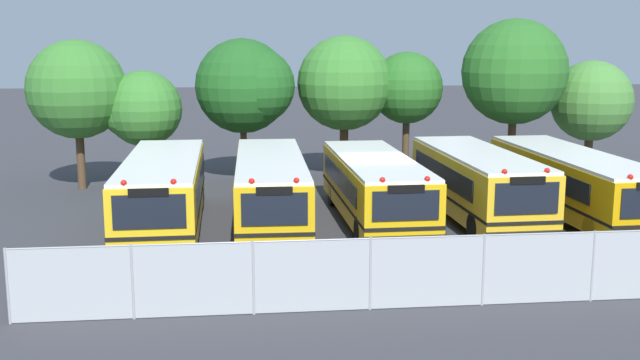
% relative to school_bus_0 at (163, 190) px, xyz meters
% --- Properties ---
extents(ground_plane, '(160.00, 160.00, 0.00)m').
position_rel_school_bus_0_xyz_m(ground_plane, '(7.56, 0.25, -1.40)').
color(ground_plane, '#38383D').
extents(school_bus_0, '(2.70, 10.05, 2.66)m').
position_rel_school_bus_0_xyz_m(school_bus_0, '(0.00, 0.00, 0.00)').
color(school_bus_0, yellow).
rests_on(school_bus_0, ground_plane).
extents(school_bus_1, '(2.63, 10.22, 2.61)m').
position_rel_school_bus_0_xyz_m(school_bus_1, '(3.73, 0.13, -0.02)').
color(school_bus_1, yellow).
rests_on(school_bus_1, ground_plane).
extents(school_bus_2, '(2.71, 9.70, 2.51)m').
position_rel_school_bus_0_xyz_m(school_bus_2, '(7.52, 0.26, -0.08)').
color(school_bus_2, yellow).
rests_on(school_bus_2, ground_plane).
extents(school_bus_3, '(2.75, 9.40, 2.66)m').
position_rel_school_bus_0_xyz_m(school_bus_3, '(11.32, 0.22, 0.00)').
color(school_bus_3, yellow).
rests_on(school_bus_3, ground_plane).
extents(school_bus_4, '(2.77, 10.87, 2.55)m').
position_rel_school_bus_0_xyz_m(school_bus_4, '(15.01, 0.26, -0.05)').
color(school_bus_4, '#EAA80C').
rests_on(school_bus_4, ground_plane).
extents(tree_0, '(4.31, 4.31, 6.58)m').
position_rel_school_bus_0_xyz_m(tree_0, '(-4.38, 7.82, 3.03)').
color(tree_0, '#4C3823').
rests_on(tree_0, ground_plane).
extents(tree_1, '(3.43, 3.37, 5.23)m').
position_rel_school_bus_0_xyz_m(tree_1, '(-1.61, 7.89, 2.10)').
color(tree_1, '#4C3823').
rests_on(tree_1, ground_plane).
extents(tree_2, '(4.56, 4.34, 6.63)m').
position_rel_school_bus_0_xyz_m(tree_2, '(3.12, 8.74, 3.06)').
color(tree_2, '#4C3823').
rests_on(tree_2, ground_plane).
extents(tree_3, '(4.49, 4.49, 6.76)m').
position_rel_school_bus_0_xyz_m(tree_3, '(7.63, 9.50, 3.12)').
color(tree_3, '#4C3823').
rests_on(tree_3, ground_plane).
extents(tree_4, '(3.44, 3.44, 5.99)m').
position_rel_school_bus_0_xyz_m(tree_4, '(10.85, 9.56, 2.88)').
color(tree_4, '#4C3823').
rests_on(tree_4, ground_plane).
extents(tree_5, '(4.97, 4.97, 7.54)m').
position_rel_school_bus_0_xyz_m(tree_5, '(15.74, 8.56, 3.64)').
color(tree_5, '#4C3823').
rests_on(tree_5, ground_plane).
extents(tree_6, '(3.94, 3.94, 5.57)m').
position_rel_school_bus_0_xyz_m(tree_6, '(19.79, 9.16, 2.15)').
color(tree_6, '#4C3823').
rests_on(tree_6, ground_plane).
extents(chainlink_fence, '(20.05, 0.07, 1.84)m').
position_rel_school_bus_0_xyz_m(chainlink_fence, '(7.18, -8.76, -0.44)').
color(chainlink_fence, '#9EA0A3').
rests_on(chainlink_fence, ground_plane).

